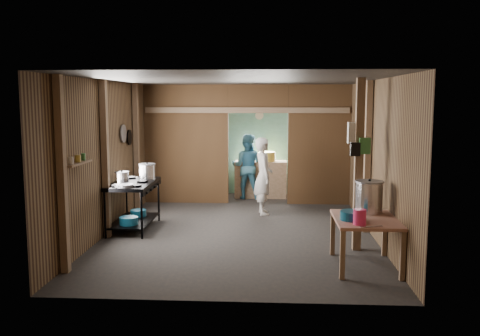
# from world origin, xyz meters

# --- Properties ---
(floor) EXTENTS (4.50, 7.00, 0.00)m
(floor) POSITION_xyz_m (0.00, 0.00, 0.00)
(floor) COLOR #242424
(floor) RESTS_ON ground
(ceiling) EXTENTS (4.50, 7.00, 0.00)m
(ceiling) POSITION_xyz_m (0.00, 0.00, 2.60)
(ceiling) COLOR #4D4945
(ceiling) RESTS_ON ground
(wall_back) EXTENTS (4.50, 0.00, 2.60)m
(wall_back) POSITION_xyz_m (0.00, 3.50, 1.30)
(wall_back) COLOR brown
(wall_back) RESTS_ON ground
(wall_front) EXTENTS (4.50, 0.00, 2.60)m
(wall_front) POSITION_xyz_m (0.00, -3.50, 1.30)
(wall_front) COLOR brown
(wall_front) RESTS_ON ground
(wall_left) EXTENTS (0.00, 7.00, 2.60)m
(wall_left) POSITION_xyz_m (-2.25, 0.00, 1.30)
(wall_left) COLOR brown
(wall_left) RESTS_ON ground
(wall_right) EXTENTS (0.00, 7.00, 2.60)m
(wall_right) POSITION_xyz_m (2.25, 0.00, 1.30)
(wall_right) COLOR brown
(wall_right) RESTS_ON ground
(partition_left) EXTENTS (1.85, 0.10, 2.60)m
(partition_left) POSITION_xyz_m (-1.32, 2.20, 1.30)
(partition_left) COLOR brown
(partition_left) RESTS_ON floor
(partition_right) EXTENTS (1.35, 0.10, 2.60)m
(partition_right) POSITION_xyz_m (1.57, 2.20, 1.30)
(partition_right) COLOR brown
(partition_right) RESTS_ON floor
(partition_header) EXTENTS (1.30, 0.10, 0.60)m
(partition_header) POSITION_xyz_m (0.25, 2.20, 2.30)
(partition_header) COLOR brown
(partition_header) RESTS_ON wall_back
(turquoise_panel) EXTENTS (4.40, 0.06, 2.50)m
(turquoise_panel) POSITION_xyz_m (0.00, 3.44, 1.25)
(turquoise_panel) COLOR #71B6AF
(turquoise_panel) RESTS_ON wall_back
(back_counter) EXTENTS (1.20, 0.50, 0.85)m
(back_counter) POSITION_xyz_m (0.30, 2.95, 0.42)
(back_counter) COLOR #99775D
(back_counter) RESTS_ON floor
(wall_clock) EXTENTS (0.20, 0.03, 0.20)m
(wall_clock) POSITION_xyz_m (0.25, 3.40, 1.90)
(wall_clock) COLOR beige
(wall_clock) RESTS_ON wall_back
(post_left_a) EXTENTS (0.10, 0.12, 2.60)m
(post_left_a) POSITION_xyz_m (-2.18, -2.60, 1.30)
(post_left_a) COLOR #99775D
(post_left_a) RESTS_ON floor
(post_left_b) EXTENTS (0.10, 0.12, 2.60)m
(post_left_b) POSITION_xyz_m (-2.18, -0.80, 1.30)
(post_left_b) COLOR #99775D
(post_left_b) RESTS_ON floor
(post_left_c) EXTENTS (0.10, 0.12, 2.60)m
(post_left_c) POSITION_xyz_m (-2.18, 1.20, 1.30)
(post_left_c) COLOR #99775D
(post_left_c) RESTS_ON floor
(post_right) EXTENTS (0.10, 0.12, 2.60)m
(post_right) POSITION_xyz_m (2.18, -0.20, 1.30)
(post_right) COLOR #99775D
(post_right) RESTS_ON floor
(post_free) EXTENTS (0.12, 0.12, 2.60)m
(post_free) POSITION_xyz_m (1.85, -1.30, 1.30)
(post_free) COLOR #99775D
(post_free) RESTS_ON floor
(cross_beam) EXTENTS (4.40, 0.12, 0.12)m
(cross_beam) POSITION_xyz_m (0.00, 2.15, 2.05)
(cross_beam) COLOR #99775D
(cross_beam) RESTS_ON wall_left
(pan_lid_big) EXTENTS (0.03, 0.34, 0.34)m
(pan_lid_big) POSITION_xyz_m (-2.21, 0.40, 1.65)
(pan_lid_big) COLOR gray
(pan_lid_big) RESTS_ON wall_left
(pan_lid_small) EXTENTS (0.03, 0.30, 0.30)m
(pan_lid_small) POSITION_xyz_m (-2.21, 0.80, 1.55)
(pan_lid_small) COLOR black
(pan_lid_small) RESTS_ON wall_left
(wall_shelf) EXTENTS (0.14, 0.80, 0.03)m
(wall_shelf) POSITION_xyz_m (-2.15, -2.10, 1.40)
(wall_shelf) COLOR #99775D
(wall_shelf) RESTS_ON wall_left
(jar_white) EXTENTS (0.07, 0.07, 0.10)m
(jar_white) POSITION_xyz_m (-2.15, -2.35, 1.47)
(jar_white) COLOR beige
(jar_white) RESTS_ON wall_shelf
(jar_yellow) EXTENTS (0.08, 0.08, 0.10)m
(jar_yellow) POSITION_xyz_m (-2.15, -2.10, 1.47)
(jar_yellow) COLOR gold
(jar_yellow) RESTS_ON wall_shelf
(jar_green) EXTENTS (0.06, 0.06, 0.10)m
(jar_green) POSITION_xyz_m (-2.15, -1.88, 1.47)
(jar_green) COLOR #3A8842
(jar_green) RESTS_ON wall_shelf
(bag_white) EXTENTS (0.22, 0.15, 0.32)m
(bag_white) POSITION_xyz_m (1.80, -1.22, 1.78)
(bag_white) COLOR beige
(bag_white) RESTS_ON post_free
(bag_green) EXTENTS (0.16, 0.12, 0.24)m
(bag_green) POSITION_xyz_m (1.92, -1.36, 1.60)
(bag_green) COLOR #3A8842
(bag_green) RESTS_ON post_free
(bag_black) EXTENTS (0.14, 0.10, 0.20)m
(bag_black) POSITION_xyz_m (1.78, -1.38, 1.55)
(bag_black) COLOR black
(bag_black) RESTS_ON post_free
(gas_range) EXTENTS (0.73, 1.42, 0.84)m
(gas_range) POSITION_xyz_m (-1.88, -0.25, 0.42)
(gas_range) COLOR black
(gas_range) RESTS_ON floor
(prep_table) EXTENTS (0.84, 1.15, 0.68)m
(prep_table) POSITION_xyz_m (1.83, -2.13, 0.34)
(prep_table) COLOR tan
(prep_table) RESTS_ON floor
(stove_pot_large) EXTENTS (0.30, 0.30, 0.30)m
(stove_pot_large) POSITION_xyz_m (-1.71, 0.12, 0.97)
(stove_pot_large) COLOR silver
(stove_pot_large) RESTS_ON gas_range
(stove_pot_med) EXTENTS (0.27, 0.27, 0.22)m
(stove_pot_med) POSITION_xyz_m (-2.05, -0.33, 0.93)
(stove_pot_med) COLOR silver
(stove_pot_med) RESTS_ON gas_range
(frying_pan) EXTENTS (0.43, 0.57, 0.07)m
(frying_pan) POSITION_xyz_m (-1.88, -0.76, 0.86)
(frying_pan) COLOR gray
(frying_pan) RESTS_ON gas_range
(blue_tub_front) EXTENTS (0.32, 0.32, 0.13)m
(blue_tub_front) POSITION_xyz_m (-1.88, -0.58, 0.23)
(blue_tub_front) COLOR navy
(blue_tub_front) RESTS_ON gas_range
(blue_tub_back) EXTENTS (0.29, 0.29, 0.12)m
(blue_tub_back) POSITION_xyz_m (-1.88, 0.06, 0.22)
(blue_tub_back) COLOR navy
(blue_tub_back) RESTS_ON gas_range
(stock_pot) EXTENTS (0.53, 0.53, 0.48)m
(stock_pot) POSITION_xyz_m (1.93, -1.76, 0.90)
(stock_pot) COLOR silver
(stock_pot) RESTS_ON prep_table
(wash_basin) EXTENTS (0.43, 0.43, 0.12)m
(wash_basin) POSITION_xyz_m (1.63, -2.25, 0.74)
(wash_basin) COLOR navy
(wash_basin) RESTS_ON prep_table
(pink_bucket) EXTENTS (0.21, 0.21, 0.20)m
(pink_bucket) POSITION_xyz_m (1.68, -2.51, 0.78)
(pink_bucket) COLOR #F22E71
(pink_bucket) RESTS_ON prep_table
(knife) EXTENTS (0.30, 0.11, 0.01)m
(knife) POSITION_xyz_m (1.81, -2.63, 0.69)
(knife) COLOR silver
(knife) RESTS_ON prep_table
(yellow_tub) EXTENTS (0.39, 0.39, 0.22)m
(yellow_tub) POSITION_xyz_m (0.44, 2.95, 0.96)
(yellow_tub) COLOR gold
(yellow_tub) RESTS_ON back_counter
(cook) EXTENTS (0.46, 0.61, 1.54)m
(cook) POSITION_xyz_m (0.39, 1.12, 0.77)
(cook) COLOR silver
(cook) RESTS_ON floor
(worker_back) EXTENTS (0.79, 0.65, 1.49)m
(worker_back) POSITION_xyz_m (-0.02, 2.78, 0.75)
(worker_back) COLOR teal
(worker_back) RESTS_ON floor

